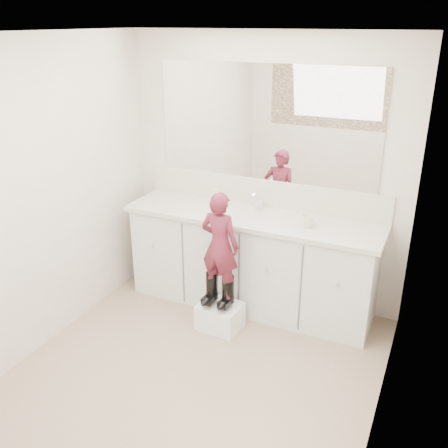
% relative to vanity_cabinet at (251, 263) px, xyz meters
% --- Properties ---
extents(floor, '(3.00, 3.00, 0.00)m').
position_rel_vanity_cabinet_xyz_m(floor, '(0.00, -1.23, -0.42)').
color(floor, '#857057').
rests_on(floor, ground).
extents(ceiling, '(3.00, 3.00, 0.00)m').
position_rel_vanity_cabinet_xyz_m(ceiling, '(0.00, -1.23, 1.97)').
color(ceiling, white).
rests_on(ceiling, wall_back).
extents(wall_back, '(2.60, 0.00, 2.60)m').
position_rel_vanity_cabinet_xyz_m(wall_back, '(0.00, 0.27, 0.77)').
color(wall_back, beige).
rests_on(wall_back, floor).
extents(wall_left, '(0.00, 3.00, 3.00)m').
position_rel_vanity_cabinet_xyz_m(wall_left, '(-1.30, -1.23, 0.78)').
color(wall_left, beige).
rests_on(wall_left, floor).
extents(wall_right, '(0.00, 3.00, 3.00)m').
position_rel_vanity_cabinet_xyz_m(wall_right, '(1.30, -1.23, 0.78)').
color(wall_right, beige).
rests_on(wall_right, floor).
extents(vanity_cabinet, '(2.20, 0.55, 0.85)m').
position_rel_vanity_cabinet_xyz_m(vanity_cabinet, '(0.00, 0.00, 0.00)').
color(vanity_cabinet, silver).
rests_on(vanity_cabinet, floor).
extents(countertop, '(2.28, 0.58, 0.04)m').
position_rel_vanity_cabinet_xyz_m(countertop, '(0.00, -0.01, 0.45)').
color(countertop, beige).
rests_on(countertop, vanity_cabinet).
extents(backsplash, '(2.28, 0.03, 0.25)m').
position_rel_vanity_cabinet_xyz_m(backsplash, '(0.00, 0.26, 0.59)').
color(backsplash, beige).
rests_on(backsplash, countertop).
extents(mirror, '(2.00, 0.02, 1.00)m').
position_rel_vanity_cabinet_xyz_m(mirror, '(0.00, 0.26, 1.22)').
color(mirror, white).
rests_on(mirror, wall_back).
extents(faucet, '(0.08, 0.08, 0.10)m').
position_rel_vanity_cabinet_xyz_m(faucet, '(0.00, 0.15, 0.52)').
color(faucet, silver).
rests_on(faucet, countertop).
extents(cup, '(0.13, 0.13, 0.10)m').
position_rel_vanity_cabinet_xyz_m(cup, '(0.51, -0.06, 0.52)').
color(cup, beige).
rests_on(cup, countertop).
extents(soap_bottle, '(0.11, 0.11, 0.18)m').
position_rel_vanity_cabinet_xyz_m(soap_bottle, '(-0.36, 0.02, 0.56)').
color(soap_bottle, white).
rests_on(soap_bottle, countertop).
extents(step_stool, '(0.37, 0.31, 0.22)m').
position_rel_vanity_cabinet_xyz_m(step_stool, '(-0.09, -0.48, -0.31)').
color(step_stool, white).
rests_on(step_stool, floor).
extents(boot_left, '(0.12, 0.20, 0.29)m').
position_rel_vanity_cabinet_xyz_m(boot_left, '(-0.16, -0.48, -0.06)').
color(boot_left, black).
rests_on(boot_left, step_stool).
extents(boot_right, '(0.12, 0.20, 0.29)m').
position_rel_vanity_cabinet_xyz_m(boot_right, '(-0.01, -0.48, -0.06)').
color(boot_right, black).
rests_on(boot_right, step_stool).
extents(toddler, '(0.35, 0.24, 0.91)m').
position_rel_vanity_cabinet_xyz_m(toddler, '(-0.09, -0.48, 0.35)').
color(toddler, '#9D3051').
rests_on(toddler, step_stool).
extents(toothbrush, '(0.14, 0.02, 0.06)m').
position_rel_vanity_cabinet_xyz_m(toothbrush, '(-0.02, -0.48, 0.45)').
color(toothbrush, pink).
rests_on(toothbrush, toddler).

